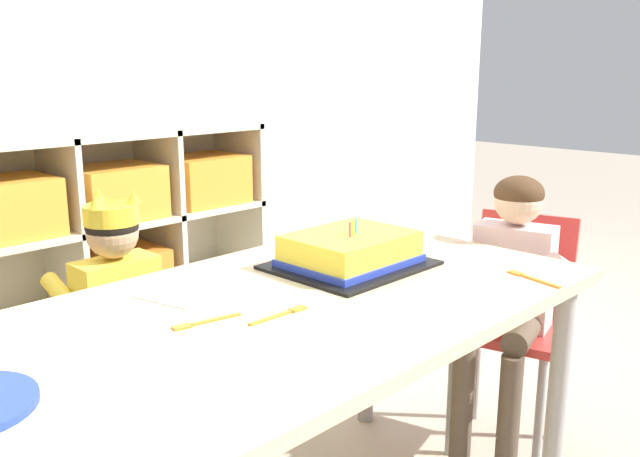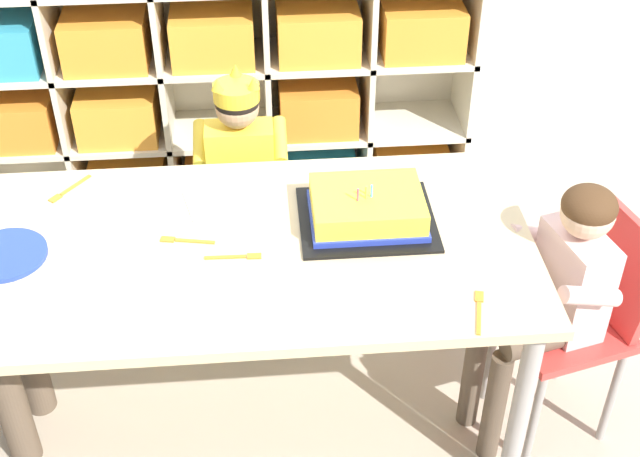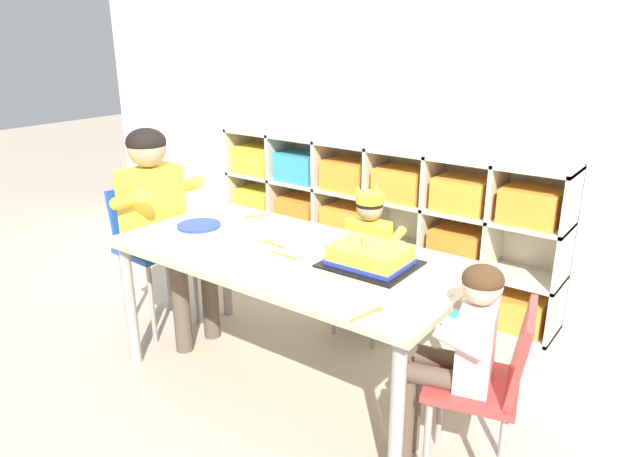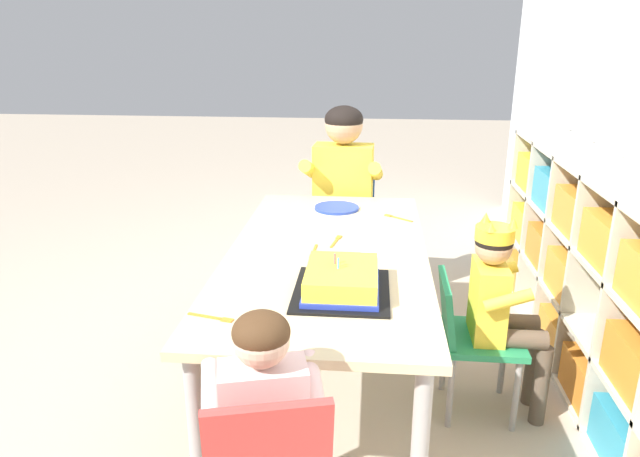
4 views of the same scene
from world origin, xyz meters
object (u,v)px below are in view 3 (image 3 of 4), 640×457
object	(u,v)px
guest_at_table_side	(461,344)
birthday_cake_on_tray	(370,257)
classroom_chair_adult_side	(150,242)
fork_by_napkin	(255,216)
child_with_crown	(373,242)
fork_near_cake_tray	(369,313)
fork_beside_plate_stack	(285,255)
paper_plate_stack	(199,225)
adult_helper_seated	(160,210)
fork_near_child_seat	(272,244)
classroom_chair_guest_side	(490,380)
activity_table	(289,265)
classroom_chair_blue	(362,277)

from	to	relation	value
guest_at_table_side	birthday_cake_on_tray	world-z (taller)	guest_at_table_side
classroom_chair_adult_side	fork_by_napkin	world-z (taller)	classroom_chair_adult_side
classroom_chair_adult_side	child_with_crown	bearing A→B (deg)	-53.58
fork_near_cake_tray	fork_beside_plate_stack	size ratio (longest dim) A/B	1.03
paper_plate_stack	fork_beside_plate_stack	distance (m)	0.57
classroom_chair_adult_side	fork_beside_plate_stack	xyz separation A→B (m)	(0.97, -0.06, 0.17)
child_with_crown	guest_at_table_side	world-z (taller)	guest_at_table_side
adult_helper_seated	fork_near_child_seat	world-z (taller)	adult_helper_seated
fork_near_cake_tray	child_with_crown	bearing A→B (deg)	-135.98
fork_near_child_seat	fork_by_napkin	bearing A→B (deg)	153.70
classroom_chair_adult_side	classroom_chair_guest_side	distance (m)	1.88
activity_table	classroom_chair_blue	size ratio (longest dim) A/B	2.78
classroom_chair_guest_side	fork_by_napkin	xyz separation A→B (m)	(-1.36, 0.34, 0.23)
classroom_chair_blue	paper_plate_stack	world-z (taller)	paper_plate_stack
classroom_chair_blue	activity_table	bearing A→B (deg)	87.60
birthday_cake_on_tray	paper_plate_stack	world-z (taller)	birthday_cake_on_tray
paper_plate_stack	fork_near_child_seat	bearing A→B (deg)	3.32
child_with_crown	fork_by_napkin	xyz separation A→B (m)	(-0.46, -0.37, 0.15)
adult_helper_seated	guest_at_table_side	xyz separation A→B (m)	(1.66, -0.10, -0.15)
classroom_chair_blue	child_with_crown	distance (m)	0.19
classroom_chair_adult_side	fork_beside_plate_stack	distance (m)	0.99
paper_plate_stack	fork_by_napkin	distance (m)	0.29
classroom_chair_guest_side	fork_by_napkin	distance (m)	1.42
guest_at_table_side	fork_near_child_seat	size ratio (longest dim) A/B	5.88
adult_helper_seated	fork_near_child_seat	size ratio (longest dim) A/B	7.71
child_with_crown	classroom_chair_adult_side	bearing A→B (deg)	33.24
classroom_chair_blue	guest_at_table_side	world-z (taller)	guest_at_table_side
paper_plate_stack	fork_near_cake_tray	distance (m)	1.15
fork_near_child_seat	classroom_chair_blue	bearing A→B (deg)	85.95
paper_plate_stack	fork_beside_plate_stack	bearing A→B (deg)	-5.05
guest_at_table_side	fork_by_napkin	distance (m)	1.31
child_with_crown	classroom_chair_guest_side	distance (m)	1.15
classroom_chair_blue	birthday_cake_on_tray	bearing A→B (deg)	125.36
classroom_chair_blue	fork_near_child_seat	bearing A→B (deg)	75.37
classroom_chair_blue	guest_at_table_side	size ratio (longest dim) A/B	0.68
classroom_chair_blue	guest_at_table_side	distance (m)	1.04
activity_table	child_with_crown	size ratio (longest dim) A/B	1.92
adult_helper_seated	paper_plate_stack	distance (m)	0.29
classroom_chair_blue	child_with_crown	xyz separation A→B (m)	(0.00, 0.10, 0.16)
activity_table	classroom_chair_adult_side	distance (m)	0.96
birthday_cake_on_tray	fork_beside_plate_stack	size ratio (longest dim) A/B	2.50
classroom_chair_guest_side	fork_near_cake_tray	world-z (taller)	classroom_chair_guest_side
activity_table	guest_at_table_side	bearing A→B (deg)	-6.61
classroom_chair_adult_side	paper_plate_stack	size ratio (longest dim) A/B	3.67
classroom_chair_adult_side	guest_at_table_side	distance (m)	1.78
classroom_chair_blue	fork_beside_plate_stack	size ratio (longest dim) A/B	3.94
guest_at_table_side	fork_beside_plate_stack	world-z (taller)	guest_at_table_side
guest_at_table_side	paper_plate_stack	distance (m)	1.38
birthday_cake_on_tray	fork_by_napkin	xyz separation A→B (m)	(-0.79, 0.20, -0.03)
activity_table	guest_at_table_side	distance (m)	0.83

